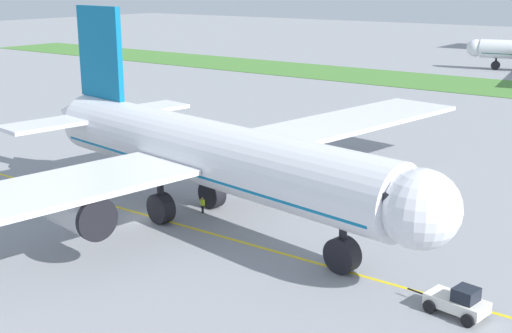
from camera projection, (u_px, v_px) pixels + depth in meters
ground_plane at (143, 219)px, 63.72m from camera, size 600.00×600.00×0.00m
apron_taxi_line at (150, 216)px, 64.39m from camera, size 280.00×0.36×0.01m
grass_median_strip at (493, 87)px, 141.91m from camera, size 320.00×24.00×0.10m
airliner_foreground at (204, 154)px, 61.36m from camera, size 50.71×79.26×19.14m
pushback_tug at (459, 302)px, 45.15m from camera, size 5.89×2.91×2.11m
ground_crew_marshaller_front at (203, 204)px, 65.02m from camera, size 0.55×0.33×1.59m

